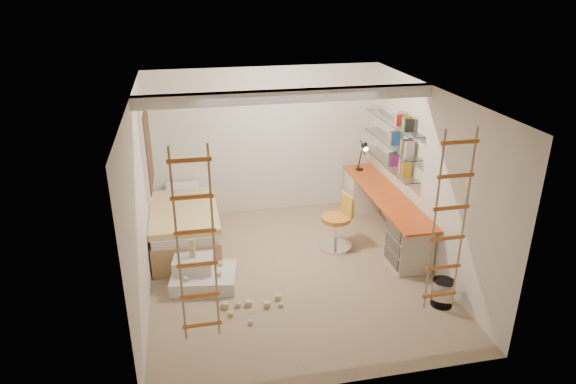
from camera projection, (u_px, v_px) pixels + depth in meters
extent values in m
plane|color=#927E5E|center=(292.00, 273.00, 7.45)|extent=(4.50, 4.50, 0.00)
cube|color=white|center=(288.00, 96.00, 6.74)|extent=(4.00, 0.18, 0.16)
cube|color=white|center=(146.00, 148.00, 7.83)|extent=(0.06, 1.15, 1.35)
cube|color=#4C2D1E|center=(148.00, 148.00, 7.83)|extent=(0.02, 1.00, 1.20)
cylinder|color=white|center=(443.00, 293.00, 6.66)|extent=(0.29, 0.29, 0.36)
cube|color=#DC5019|center=(386.00, 195.00, 8.24)|extent=(0.55, 2.80, 0.04)
cube|color=beige|center=(362.00, 191.00, 9.37)|extent=(0.52, 0.55, 0.71)
cube|color=beige|center=(410.00, 245.00, 7.48)|extent=(0.52, 0.55, 0.71)
cube|color=#4C4742|center=(394.00, 231.00, 7.33)|extent=(0.02, 0.50, 0.18)
cube|color=#4C4742|center=(393.00, 245.00, 7.42)|extent=(0.02, 0.50, 0.18)
cube|color=#4C4742|center=(391.00, 258.00, 7.50)|extent=(0.02, 0.50, 0.18)
cube|color=white|center=(390.00, 164.00, 8.37)|extent=(0.25, 1.80, 0.01)
cube|color=white|center=(391.00, 143.00, 8.23)|extent=(0.25, 1.80, 0.01)
cube|color=white|center=(393.00, 122.00, 8.10)|extent=(0.25, 1.80, 0.01)
cube|color=#AD7F51|center=(186.00, 230.00, 8.19)|extent=(1.00, 2.00, 0.45)
cube|color=white|center=(184.00, 214.00, 8.08)|extent=(0.95, 1.95, 0.12)
cube|color=gold|center=(184.00, 212.00, 7.90)|extent=(1.02, 1.60, 0.10)
cube|color=white|center=(183.00, 188.00, 8.75)|extent=(0.55, 0.35, 0.12)
cylinder|color=black|center=(359.00, 169.00, 9.25)|extent=(0.14, 0.14, 0.02)
cylinder|color=black|center=(360.00, 159.00, 9.18)|extent=(0.02, 0.15, 0.36)
cylinder|color=black|center=(363.00, 147.00, 8.99)|extent=(0.02, 0.27, 0.20)
cone|color=black|center=(365.00, 147.00, 8.86)|extent=(0.12, 0.14, 0.15)
cylinder|color=#FFEABF|center=(366.00, 149.00, 8.84)|extent=(0.08, 0.04, 0.08)
cylinder|color=orange|center=(336.00, 219.00, 7.93)|extent=(0.54, 0.54, 0.07)
cube|color=gold|center=(347.00, 204.00, 7.92)|extent=(0.11, 0.35, 0.33)
cylinder|color=silver|center=(336.00, 232.00, 8.02)|extent=(0.06, 0.06, 0.46)
cylinder|color=silver|center=(335.00, 246.00, 8.12)|extent=(0.62, 0.62, 0.05)
cube|color=silver|center=(204.00, 278.00, 7.14)|extent=(0.97, 0.81, 0.19)
cube|color=silver|center=(193.00, 263.00, 7.14)|extent=(0.60, 0.52, 0.19)
cube|color=#CCB284|center=(193.00, 254.00, 7.09)|extent=(0.09, 0.09, 0.08)
cube|color=#CCB284|center=(192.00, 249.00, 7.06)|extent=(0.08, 0.08, 0.07)
cube|color=#CCB284|center=(192.00, 243.00, 7.02)|extent=(0.07, 0.07, 0.12)
cube|color=#CCB284|center=(219.00, 274.00, 6.99)|extent=(0.06, 0.06, 0.06)
cube|color=#CCB284|center=(220.00, 264.00, 7.24)|extent=(0.06, 0.06, 0.06)
cube|color=#CCB284|center=(186.00, 279.00, 6.88)|extent=(0.06, 0.06, 0.06)
cube|color=#CCB284|center=(248.00, 304.00, 6.69)|extent=(0.07, 0.07, 0.07)
cube|color=#CCB284|center=(225.00, 306.00, 6.65)|extent=(0.07, 0.07, 0.07)
cube|color=#CCB284|center=(267.00, 305.00, 6.67)|extent=(0.07, 0.07, 0.07)
cube|color=#CCB284|center=(278.00, 297.00, 6.82)|extent=(0.07, 0.07, 0.07)
cube|color=#CCB284|center=(231.00, 314.00, 6.49)|extent=(0.07, 0.07, 0.07)
cube|color=#CCB284|center=(250.00, 322.00, 6.34)|extent=(0.07, 0.07, 0.07)
cube|color=#CCB284|center=(281.00, 305.00, 6.67)|extent=(0.07, 0.07, 0.07)
cube|color=#CCB284|center=(238.00, 304.00, 6.67)|extent=(0.07, 0.07, 0.07)
cube|color=yellow|center=(390.00, 157.00, 8.33)|extent=(0.14, 0.58, 0.22)
cube|color=#194CA5|center=(392.00, 136.00, 8.19)|extent=(0.14, 0.70, 0.22)
cube|color=red|center=(394.00, 115.00, 8.05)|extent=(0.14, 0.52, 0.22)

